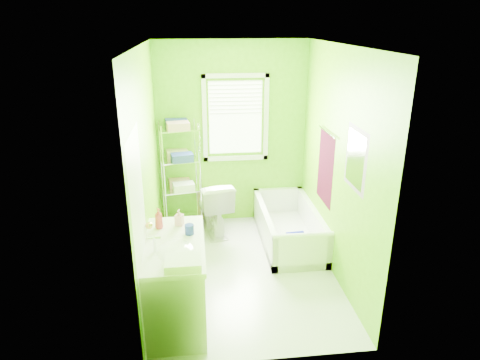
{
  "coord_description": "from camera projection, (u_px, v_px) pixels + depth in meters",
  "views": [
    {
      "loc": [
        -0.55,
        -4.4,
        2.85
      ],
      "look_at": [
        -0.02,
        0.25,
        1.08
      ],
      "focal_mm": 32.0,
      "sensor_mm": 36.0,
      "label": 1
    }
  ],
  "objects": [
    {
      "name": "door",
      "position": [
        142.0,
        242.0,
        3.77
      ],
      "size": [
        0.09,
        0.8,
        2.0
      ],
      "color": "white",
      "rests_on": "ground"
    },
    {
      "name": "vanity",
      "position": [
        176.0,
        279.0,
        4.19
      ],
      "size": [
        0.58,
        1.14,
        1.07
      ],
      "color": "silver",
      "rests_on": "ground"
    },
    {
      "name": "toilet",
      "position": [
        213.0,
        206.0,
        5.96
      ],
      "size": [
        0.57,
        0.84,
        0.79
      ],
      "primitive_type": "imported",
      "rotation": [
        0.0,
        0.0,
        3.32
      ],
      "color": "white",
      "rests_on": "ground"
    },
    {
      "name": "wire_shelf_unit",
      "position": [
        181.0,
        164.0,
        5.93
      ],
      "size": [
        0.57,
        0.46,
        1.57
      ],
      "color": "silver",
      "rests_on": "ground"
    },
    {
      "name": "ground",
      "position": [
        244.0,
        270.0,
        5.16
      ],
      "size": [
        2.9,
        2.9,
        0.0
      ],
      "primitive_type": "plane",
      "color": "silver",
      "rests_on": "ground"
    },
    {
      "name": "room_envelope",
      "position": [
        245.0,
        147.0,
        4.61
      ],
      "size": [
        2.14,
        2.94,
        2.62
      ],
      "color": "#5BAA08",
      "rests_on": "ground"
    },
    {
      "name": "right_wall_decor",
      "position": [
        336.0,
        164.0,
        4.78
      ],
      "size": [
        0.04,
        1.48,
        1.17
      ],
      "color": "#3C071A",
      "rests_on": "ground"
    },
    {
      "name": "window",
      "position": [
        236.0,
        114.0,
        5.91
      ],
      "size": [
        0.92,
        0.05,
        1.22
      ],
      "color": "white",
      "rests_on": "ground"
    },
    {
      "name": "bathtub",
      "position": [
        289.0,
        231.0,
        5.76
      ],
      "size": [
        0.73,
        1.56,
        0.51
      ],
      "color": "white",
      "rests_on": "ground"
    }
  ]
}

